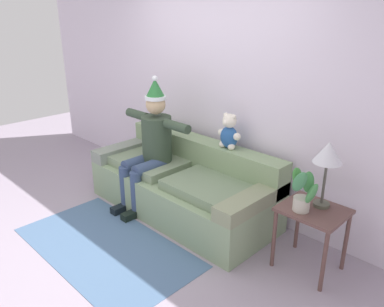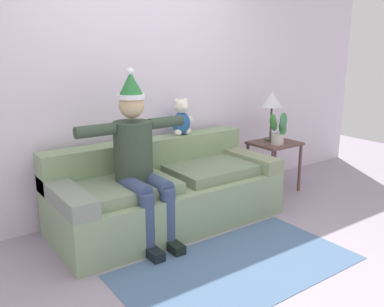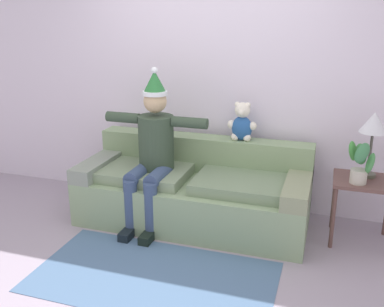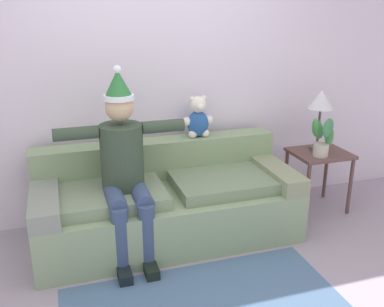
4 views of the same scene
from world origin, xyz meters
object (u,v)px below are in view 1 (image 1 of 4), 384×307
at_px(potted_plant, 303,191).
at_px(teddy_bear, 229,133).
at_px(table_lamp, 328,156).
at_px(couch, 184,185).
at_px(side_table, 312,219).
at_px(person_seated, 151,143).

bearing_deg(potted_plant, teddy_bear, 162.33).
relative_size(table_lamp, potted_plant, 1.47).
height_order(couch, side_table, couch).
relative_size(person_seated, table_lamp, 2.59).
bearing_deg(potted_plant, side_table, 56.75).
bearing_deg(potted_plant, person_seated, -176.63).
xyz_separation_m(teddy_bear, side_table, (1.16, -0.25, -0.46)).
relative_size(couch, potted_plant, 5.55).
bearing_deg(couch, table_lamp, 5.03).
height_order(couch, person_seated, person_seated).
xyz_separation_m(teddy_bear, table_lamp, (1.18, -0.16, 0.10)).
distance_m(couch, teddy_bear, 0.81).
bearing_deg(potted_plant, table_lamp, 66.30).
xyz_separation_m(person_seated, side_table, (1.91, 0.21, -0.27)).
height_order(person_seated, side_table, person_seated).
bearing_deg(table_lamp, person_seated, -171.22).
bearing_deg(side_table, person_seated, -173.85).
height_order(couch, teddy_bear, teddy_bear).
height_order(side_table, potted_plant, potted_plant).
bearing_deg(couch, potted_plant, -2.01).
bearing_deg(side_table, couch, -178.32).
relative_size(couch, side_table, 3.69).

